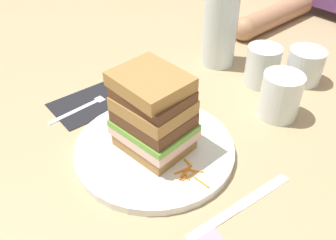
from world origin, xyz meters
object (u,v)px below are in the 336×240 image
object	(u,v)px
main_plate	(155,149)
fork	(87,104)
napkin_dark	(97,101)
water_bottle	(221,13)
empty_tumbler_0	(262,66)
sandwich	(154,114)
knife	(238,207)
empty_tumbler_1	(305,66)
juice_glass	(280,97)

from	to	relation	value
main_plate	fork	distance (m)	0.20
main_plate	napkin_dark	xyz separation A→B (m)	(-0.20, 0.01, -0.01)
water_bottle	empty_tumbler_0	xyz separation A→B (m)	(0.13, 0.00, -0.08)
sandwich	knife	bearing A→B (deg)	4.30
empty_tumbler_0	fork	bearing A→B (deg)	-118.46
napkin_dark	empty_tumbler_1	xyz separation A→B (m)	(0.23, 0.39, 0.04)
juice_glass	water_bottle	size ratio (longest dim) A/B	0.33
juice_glass	empty_tumbler_1	xyz separation A→B (m)	(-0.04, 0.15, -0.00)
napkin_dark	empty_tumbler_0	bearing A→B (deg)	59.72
fork	empty_tumbler_0	distance (m)	0.38
main_plate	empty_tumbler_1	world-z (taller)	empty_tumbler_1
knife	water_bottle	world-z (taller)	water_bottle
fork	knife	distance (m)	0.37
main_plate	fork	world-z (taller)	main_plate
juice_glass	main_plate	bearing A→B (deg)	-107.26
fork	water_bottle	size ratio (longest dim) A/B	0.61
water_bottle	main_plate	bearing A→B (deg)	-65.56
sandwich	empty_tumbler_0	world-z (taller)	sandwich
sandwich	fork	size ratio (longest dim) A/B	0.84
fork	juice_glass	xyz separation A→B (m)	(0.27, 0.26, 0.04)
empty_tumbler_0	knife	bearing A→B (deg)	-57.66
main_plate	knife	xyz separation A→B (m)	(0.17, 0.01, -0.01)
empty_tumbler_1	main_plate	bearing A→B (deg)	-95.59
sandwich	empty_tumbler_0	size ratio (longest dim) A/B	1.61
main_plate	empty_tumbler_0	xyz separation A→B (m)	(-0.02, 0.31, 0.04)
napkin_dark	water_bottle	bearing A→B (deg)	80.02
main_plate	fork	xyz separation A→B (m)	(-0.20, -0.02, -0.00)
napkin_dark	sandwich	bearing A→B (deg)	-1.86
empty_tumbler_1	juice_glass	bearing A→B (deg)	-75.57
sandwich	knife	distance (m)	0.19
main_plate	sandwich	xyz separation A→B (m)	(-0.00, 0.00, 0.07)
juice_glass	empty_tumbler_0	size ratio (longest dim) A/B	1.03
knife	juice_glass	bearing A→B (deg)	112.76
fork	empty_tumbler_0	xyz separation A→B (m)	(0.18, 0.33, 0.04)
fork	empty_tumbler_1	bearing A→B (deg)	60.23
empty_tumbler_1	napkin_dark	bearing A→B (deg)	-121.25
knife	empty_tumbler_1	distance (m)	0.40
knife	empty_tumbler_0	distance (m)	0.36
main_plate	empty_tumbler_1	size ratio (longest dim) A/B	3.51
fork	water_bottle	distance (m)	0.35
juice_glass	fork	bearing A→B (deg)	-136.12
napkin_dark	fork	world-z (taller)	fork
juice_glass	napkin_dark	bearing A→B (deg)	-138.74
sandwich	water_bottle	bearing A→B (deg)	114.42
sandwich	fork	xyz separation A→B (m)	(-0.19, -0.02, -0.08)
empty_tumbler_0	juice_glass	bearing A→B (deg)	-36.38
napkin_dark	main_plate	bearing A→B (deg)	-2.02
main_plate	empty_tumbler_0	bearing A→B (deg)	93.00
napkin_dark	water_bottle	xyz separation A→B (m)	(0.05, 0.31, 0.12)
empty_tumbler_0	main_plate	bearing A→B (deg)	-87.00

